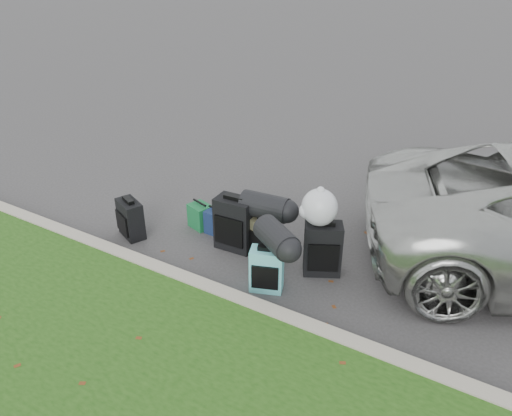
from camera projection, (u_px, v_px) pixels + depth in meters
The scene contains 12 objects.
ground at pixel (255, 254), 6.40m from camera, with size 120.00×120.00×0.00m, color #383535.
curb at pixel (209, 290), 5.61m from camera, with size 120.00×0.18×0.15m, color #9E937F.
suitcase_small_black at pixel (131, 219), 6.68m from camera, with size 0.41×0.23×0.52m, color black.
suitcase_large_black_left at pixel (235, 224), 6.38m from camera, with size 0.49×0.29×0.71m, color black.
suitcase_olive at pixel (265, 239), 6.26m from camera, with size 0.36×0.23×0.50m, color #3D3A26.
suitcase_teal at pixel (267, 270), 5.64m from camera, with size 0.37×0.22×0.53m, color teal.
suitcase_large_black_right at pixel (323, 249), 5.90m from camera, with size 0.44×0.26×0.66m, color black.
tote_green at pixel (200, 216), 6.94m from camera, with size 0.30×0.24×0.34m, color #166533.
tote_navy at pixel (218, 222), 6.79m from camera, with size 0.31×0.25×0.34m, color #16264D.
duffel_left at pixel (265, 206), 6.15m from camera, with size 0.32×0.32×0.59m, color black.
duffel_right at pixel (276, 238), 5.45m from camera, with size 0.31×0.31×0.55m, color black.
trash_bag at pixel (320, 207), 5.68m from camera, with size 0.42×0.42×0.42m, color silver.
Camera 1 is at (2.77, -4.60, 3.54)m, focal length 35.00 mm.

